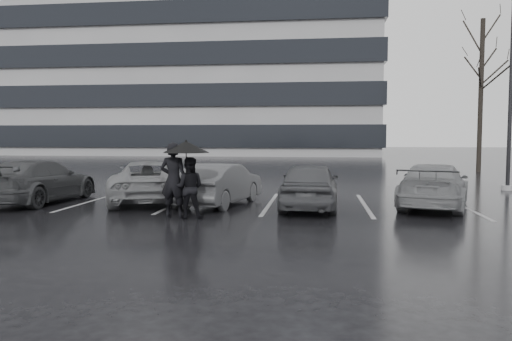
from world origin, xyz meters
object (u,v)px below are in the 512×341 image
at_px(car_west_a, 221,184).
at_px(tree_north, 481,96).
at_px(car_main, 310,185).
at_px(car_west_c, 38,181).
at_px(lamp_post, 511,89).
at_px(pedestrian_left, 174,180).
at_px(car_east, 434,186).
at_px(pedestrian_right, 189,188).
at_px(car_west_b, 148,182).

xyz_separation_m(car_west_a, tree_north, (11.82, 14.95, 3.64)).
height_order(car_main, car_west_c, car_main).
bearing_deg(car_west_c, tree_north, -136.27).
xyz_separation_m(car_west_c, tree_north, (17.44, 15.15, 3.60)).
xyz_separation_m(car_west_c, lamp_post, (15.53, 5.42, 3.10)).
bearing_deg(lamp_post, pedestrian_left, -144.29).
distance_m(car_east, lamp_post, 7.04).
bearing_deg(car_main, pedestrian_right, 36.64).
height_order(car_main, pedestrian_left, pedestrian_left).
relative_size(car_west_a, car_west_b, 0.82).
height_order(pedestrian_left, tree_north, tree_north).
height_order(car_west_b, lamp_post, lamp_post).
distance_m(car_main, pedestrian_right, 3.57).
bearing_deg(tree_north, car_west_c, -139.03).
bearing_deg(car_west_a, pedestrian_left, 85.89).
bearing_deg(car_west_c, pedestrian_left, 158.45).
relative_size(car_main, car_west_b, 0.85).
bearing_deg(tree_north, car_west_b, -134.15).
xyz_separation_m(car_west_b, pedestrian_left, (1.63, -2.77, 0.31)).
bearing_deg(pedestrian_left, car_east, -154.72).
xyz_separation_m(car_main, lamp_post, (7.28, 5.64, 3.09)).
bearing_deg(car_main, tree_north, -118.82).
height_order(car_main, car_west_b, car_main).
xyz_separation_m(car_west_c, car_east, (11.73, 0.38, -0.03)).
height_order(car_west_a, lamp_post, lamp_post).
bearing_deg(pedestrian_right, tree_north, -129.55).
bearing_deg(pedestrian_right, car_east, -162.44).
bearing_deg(car_west_b, car_main, 153.84).
xyz_separation_m(car_main, car_east, (3.49, 0.60, -0.03)).
height_order(car_west_b, car_east, car_west_b).
bearing_deg(lamp_post, car_west_c, -160.77).
height_order(lamp_post, tree_north, tree_north).
relative_size(pedestrian_left, lamp_post, 0.23).
height_order(car_main, tree_north, tree_north).
distance_m(car_west_b, tree_north, 20.66).
distance_m(car_west_a, car_west_b, 2.37).
height_order(pedestrian_left, pedestrian_right, pedestrian_left).
bearing_deg(car_west_a, car_west_b, 3.73).
relative_size(car_east, lamp_post, 0.53).
bearing_deg(pedestrian_left, car_west_b, -54.94).
bearing_deg(car_main, car_east, -168.14).
xyz_separation_m(car_west_b, lamp_post, (12.25, 4.86, 3.12)).
xyz_separation_m(car_west_a, car_west_b, (-2.35, 0.36, 0.02)).
relative_size(car_west_a, car_west_c, 0.83).
relative_size(pedestrian_right, lamp_post, 0.18).
bearing_deg(car_west_c, car_west_b, -167.70).
bearing_deg(tree_north, car_east, -111.13).
xyz_separation_m(car_main, car_west_c, (-8.24, 0.23, -0.01)).
xyz_separation_m(car_west_a, car_west_c, (-5.62, -0.20, 0.04)).
xyz_separation_m(pedestrian_right, lamp_post, (10.22, 7.66, 3.00)).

